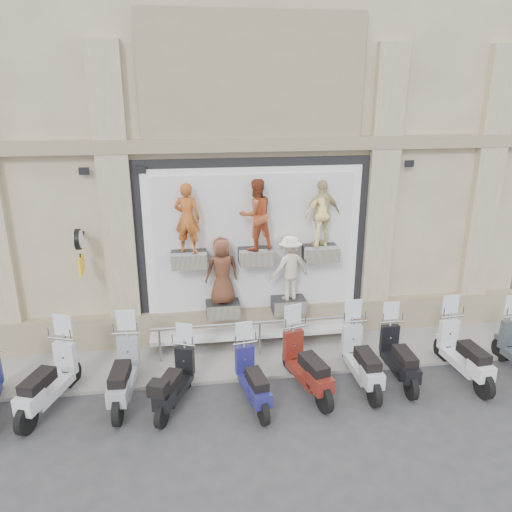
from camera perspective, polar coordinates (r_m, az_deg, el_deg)
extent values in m
plane|color=#313134|center=(10.41, 2.21, -16.90)|extent=(90.00, 90.00, 0.00)
cube|color=gray|center=(12.13, 0.35, -11.03)|extent=(16.00, 2.20, 0.08)
cube|color=black|center=(11.95, -0.27, 0.90)|extent=(5.60, 0.10, 4.30)
cube|color=white|center=(11.89, -0.23, 0.81)|extent=(5.10, 0.06, 3.90)
cube|color=white|center=(11.86, -0.20, 0.76)|extent=(4.70, 0.04, 3.60)
cube|color=white|center=(12.34, 0.02, -8.47)|extent=(5.10, 0.75, 0.10)
cube|color=#28282B|center=(11.51, -7.66, -0.37)|extent=(0.80, 0.50, 0.35)
imported|color=#C05C21|center=(11.23, -7.87, 4.31)|extent=(0.67, 0.54, 1.59)
cube|color=#28282B|center=(11.63, -0.01, 0.00)|extent=(0.80, 0.50, 0.35)
imported|color=brown|center=(11.35, -0.01, 4.74)|extent=(0.95, 0.84, 1.63)
cube|color=#28282B|center=(11.94, 7.37, 0.35)|extent=(0.80, 0.50, 0.35)
imported|color=#ECD58E|center=(11.68, 7.56, 4.82)|extent=(0.99, 0.63, 1.57)
cube|color=#28282B|center=(12.03, -3.80, -6.06)|extent=(0.80, 0.50, 0.35)
imported|color=brown|center=(11.65, -3.90, -1.72)|extent=(0.86, 0.63, 1.60)
cube|color=#28282B|center=(12.24, 3.72, -5.59)|extent=(0.80, 0.50, 0.35)
imported|color=beige|center=(11.87, 3.82, -1.30)|extent=(1.17, 0.90, 1.60)
cube|color=black|center=(11.67, -19.42, 2.19)|extent=(0.06, 0.56, 0.06)
cylinder|color=black|center=(11.42, -19.65, 1.81)|extent=(0.10, 0.46, 0.46)
cube|color=yellow|center=(11.59, -19.33, -1.03)|extent=(0.04, 0.50, 0.38)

